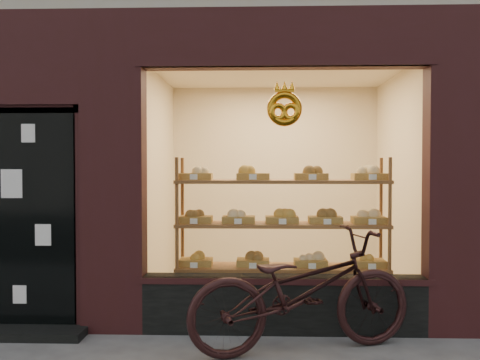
{
  "coord_description": "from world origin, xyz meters",
  "views": [
    {
      "loc": [
        0.21,
        -3.02,
        1.62
      ],
      "look_at": [
        0.03,
        2.0,
        1.48
      ],
      "focal_mm": 40.0,
      "sensor_mm": 36.0,
      "label": 1
    }
  ],
  "objects": [
    {
      "name": "display_shelf",
      "position": [
        0.45,
        2.55,
        0.87
      ],
      "size": [
        2.2,
        0.45,
        1.7
      ],
      "color": "brown",
      "rests_on": "ground"
    },
    {
      "name": "bicycle",
      "position": [
        0.58,
        1.6,
        0.53
      ],
      "size": [
        2.15,
        1.28,
        1.07
      ],
      "primitive_type": "imported",
      "rotation": [
        0.0,
        0.0,
        1.87
      ],
      "color": "black",
      "rests_on": "ground"
    }
  ]
}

